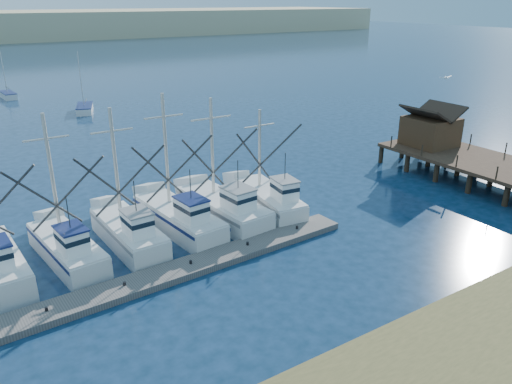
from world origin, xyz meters
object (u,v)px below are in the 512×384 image
sailboat_near (85,109)px  sailboat_far (8,95)px  floating_dock (125,288)px  timber_pier (462,148)px

sailboat_near → sailboat_far: 18.42m
floating_dock → sailboat_near: bearing=74.5°
timber_pier → sailboat_near: 49.40m
sailboat_far → timber_pier: bearing=-70.5°
floating_dock → sailboat_far: size_ratio=3.67×
timber_pier → sailboat_near: size_ratio=2.47×
floating_dock → sailboat_far: bearing=84.3°
floating_dock → timber_pier: bearing=1.2°
timber_pier → sailboat_far: (-28.07, 61.69, -2.06)m
sailboat_near → sailboat_far: same height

